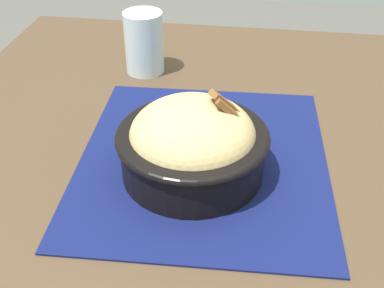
# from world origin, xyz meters

# --- Properties ---
(table) EXTENTS (1.08, 0.87, 0.77)m
(table) POSITION_xyz_m (0.00, 0.00, 0.70)
(table) COLOR #4C3826
(table) RESTS_ON ground_plane
(placemat) EXTENTS (0.41, 0.37, 0.00)m
(placemat) POSITION_xyz_m (0.03, -0.02, 0.77)
(placemat) COLOR #11194C
(placemat) RESTS_ON table
(bowl) EXTENTS (0.20, 0.20, 0.12)m
(bowl) POSITION_xyz_m (-0.00, -0.01, 0.82)
(bowl) COLOR black
(bowl) RESTS_ON placemat
(fork) EXTENTS (0.03, 0.13, 0.00)m
(fork) POSITION_xyz_m (0.13, -0.04, 0.78)
(fork) COLOR silver
(fork) RESTS_ON placemat
(drinking_glass) EXTENTS (0.07, 0.07, 0.11)m
(drinking_glass) POSITION_xyz_m (0.30, 0.12, 0.82)
(drinking_glass) COLOR silver
(drinking_glass) RESTS_ON table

